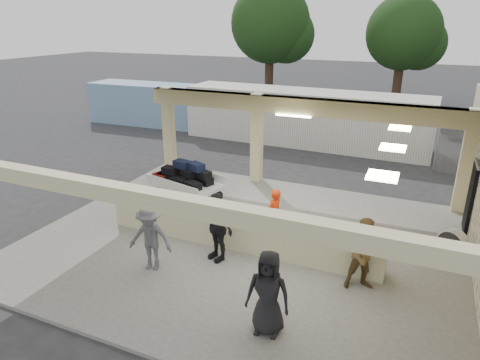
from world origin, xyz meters
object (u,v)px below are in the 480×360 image
at_px(luggage_cart, 185,179).
at_px(passenger_d, 268,293).
at_px(drum_fan, 452,244).
at_px(passenger_a, 365,254).
at_px(container_blue, 163,105).
at_px(baggage_handler, 274,215).
at_px(container_white, 304,117).
at_px(passenger_b, 217,226).
at_px(passenger_c, 150,238).
at_px(baggage_counter, 237,231).

relative_size(luggage_cart, passenger_d, 1.49).
distance_m(drum_fan, passenger_a, 3.00).
bearing_deg(drum_fan, container_blue, 179.51).
distance_m(baggage_handler, container_white, 11.06).
relative_size(baggage_handler, container_blue, 0.17).
xyz_separation_m(luggage_cart, passenger_b, (2.83, -3.17, 0.19)).
distance_m(passenger_d, container_blue, 19.60).
bearing_deg(drum_fan, baggage_handler, -136.66).
relative_size(luggage_cart, drum_fan, 3.07).
distance_m(passenger_a, passenger_c, 5.27).
relative_size(baggage_counter, luggage_cart, 2.99).
relative_size(baggage_counter, passenger_c, 4.70).
relative_size(baggage_counter, passenger_a, 4.53).
xyz_separation_m(drum_fan, passenger_b, (-5.74, -2.42, 0.48)).
bearing_deg(baggage_counter, passenger_b, -106.91).
xyz_separation_m(baggage_handler, passenger_c, (-2.36, -2.69, 0.08)).
bearing_deg(baggage_counter, container_blue, 130.37).
bearing_deg(passenger_c, container_white, 77.88).
bearing_deg(passenger_a, luggage_cart, 131.71).
bearing_deg(luggage_cart, passenger_d, -32.28).
bearing_deg(container_blue, baggage_handler, -47.42).
distance_m(luggage_cart, baggage_handler, 4.18).
xyz_separation_m(passenger_a, passenger_d, (-1.56, -2.34, 0.02)).
height_order(luggage_cart, passenger_b, passenger_b).
height_order(drum_fan, container_blue, container_blue).
xyz_separation_m(luggage_cart, passenger_a, (6.61, -2.98, 0.14)).
xyz_separation_m(passenger_a, container_blue, (-13.95, 12.83, 0.22)).
bearing_deg(passenger_a, container_blue, 113.39).
bearing_deg(passenger_c, passenger_d, -27.68).
distance_m(drum_fan, container_blue, 19.13).
bearing_deg(baggage_handler, passenger_b, -14.00).
bearing_deg(container_white, baggage_counter, -81.31).
bearing_deg(luggage_cart, drum_fan, 9.21).
bearing_deg(drum_fan, passenger_d, -94.39).
distance_m(baggage_counter, container_blue, 16.09).
distance_m(luggage_cart, passenger_b, 4.26).
bearing_deg(container_white, passenger_a, -66.15).
bearing_deg(passenger_c, drum_fan, 15.21).
bearing_deg(baggage_counter, luggage_cart, 142.00).
distance_m(baggage_handler, passenger_b, 1.89).
bearing_deg(container_blue, passenger_b, -53.81).
bearing_deg(baggage_handler, passenger_a, 82.39).
distance_m(baggage_handler, container_blue, 16.02).
height_order(passenger_a, container_blue, container_blue).
height_order(drum_fan, passenger_d, passenger_d).
bearing_deg(passenger_a, baggage_counter, 146.60).
bearing_deg(container_white, passenger_d, -75.08).
relative_size(drum_fan, passenger_a, 0.49).
relative_size(drum_fan, container_white, 0.07).
xyz_separation_m(luggage_cart, baggage_handler, (3.86, -1.60, 0.03)).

